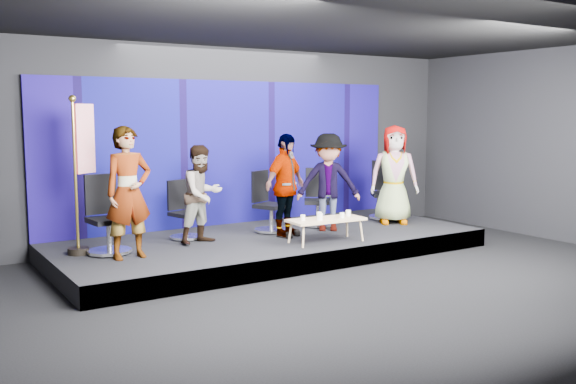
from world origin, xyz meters
The scene contains 21 objects.
ground centered at (0.00, 0.00, 0.00)m, with size 10.00×10.00×0.00m, color black.
room_walls centered at (0.00, 0.00, 2.43)m, with size 10.02×8.02×3.51m.
riser centered at (0.00, 2.50, 0.15)m, with size 7.00×3.00×0.30m, color black.
backdrop centered at (0.00, 3.95, 1.60)m, with size 7.00×0.08×2.60m, color #170864.
chair_a centered at (-2.67, 2.63, 0.68)m, with size 0.70×0.70×1.14m.
panelist_a centered at (-2.49, 2.15, 1.22)m, with size 0.67×0.44×1.85m, color black.
chair_b centered at (-1.29, 3.05, 0.61)m, with size 0.65×0.65×0.95m.
panelist_b centered at (-1.19, 2.56, 1.07)m, with size 0.75×0.58×1.54m, color black.
chair_c centered at (0.17, 2.83, 0.64)m, with size 0.77×0.77×1.04m.
panelist_c centered at (0.19, 2.33, 1.15)m, with size 0.99×0.41×1.69m, color black.
chair_d centered at (1.22, 2.87, 0.64)m, with size 0.81×0.81×1.04m.
panelist_d centered at (1.10, 2.38, 1.14)m, with size 1.08×0.62×1.68m, color black.
chair_e centered at (2.76, 2.80, 0.67)m, with size 0.86×0.86×1.11m.
panelist_e centered at (2.56, 2.34, 1.20)m, with size 0.88×0.57×1.80m, color black.
coffee_table centered at (0.48, 1.58, 0.65)m, with size 1.25×0.59×0.38m.
mug_a centered at (0.08, 1.64, 0.72)m, with size 0.07×0.07×0.09m, color white.
mug_b centered at (0.30, 1.51, 0.73)m, with size 0.09×0.09×0.11m, color white.
mug_c centered at (0.44, 1.71, 0.72)m, with size 0.08×0.08×0.09m, color white.
mug_d centered at (0.71, 1.47, 0.72)m, with size 0.07×0.07×0.09m, color white.
mug_e centered at (0.93, 1.59, 0.72)m, with size 0.08×0.08×0.10m, color white.
flag_stand centered at (-2.94, 2.84, 1.51)m, with size 0.49×0.36×2.28m.
Camera 1 is at (-5.37, -6.48, 2.33)m, focal length 40.00 mm.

